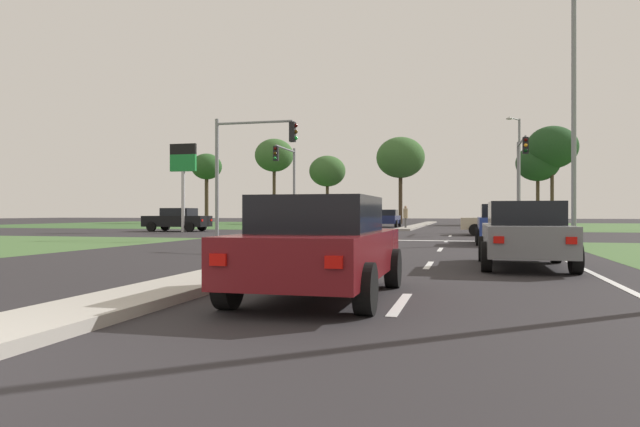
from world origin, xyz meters
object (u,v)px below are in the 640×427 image
Objects in this scene: car_silver_fifth at (330,220)px; treeline_sixth at (552,148)px; car_navy_sixth at (388,218)px; fuel_price_totem at (183,168)px; treeline_second at (274,156)px; car_blue_third at (502,224)px; street_lamp_third at (518,167)px; car_beige_near at (500,221)px; treeline_fourth at (401,158)px; car_maroon_second at (320,246)px; traffic_signal_far_right at (521,167)px; treeline_third at (327,171)px; traffic_signal_near_left at (245,156)px; treeline_fifth at (538,163)px; car_black_fourth at (177,219)px; treeline_near at (207,167)px; car_grey_seventh at (524,234)px; pedestrian_at_median at (406,214)px; street_lamp_second at (570,100)px; traffic_signal_far_left at (288,173)px.

car_silver_fifth is 0.42× the size of treeline_sixth.
car_navy_sixth is 20.04m from fuel_price_totem.
treeline_sixth reaches higher than car_navy_sixth.
treeline_sixth is (31.00, 0.30, 0.13)m from treeline_second.
car_blue_third is 28.29m from street_lamp_third.
treeline_fourth is (-9.06, 32.51, 6.72)m from car_beige_near.
treeline_second is at bearing 109.39° from car_maroon_second.
traffic_signal_far_right is 33.71m from treeline_third.
traffic_signal_far_right is at bearing -47.34° from treeline_second.
traffic_signal_near_left is at bearing 81.13° from car_navy_sixth.
street_lamp_third is at bearing 81.79° from car_maroon_second.
car_black_fourth is at bearing -130.20° from treeline_fifth.
traffic_signal_near_left is 0.74× the size of treeline_third.
treeline_near is at bearing 112.77° from fuel_price_totem.
car_blue_third is at bearing 177.42° from car_beige_near.
car_grey_seventh is 24.25m from traffic_signal_far_right.
pedestrian_at_median is (-5.70, 29.65, 0.37)m from car_grey_seventh.
treeline_third is at bearing 124.35° from traffic_signal_far_right.
car_beige_near is 9.29m from street_lamp_second.
car_navy_sixth is 7.54m from pedestrian_at_median.
car_silver_fifth reaches higher than car_black_fourth.
street_lamp_second reaches higher than car_maroon_second.
car_beige_near is at bearing 87.42° from car_blue_third.
traffic_signal_far_right is at bearing 9.00° from fuel_price_totem.
traffic_signal_far_right is 0.56× the size of treeline_sixth.
fuel_price_totem is (-5.99, -3.67, 0.20)m from traffic_signal_far_left.
car_blue_third is 0.49× the size of treeline_near.
car_blue_third is at bearing -11.71° from traffic_signal_near_left.
treeline_second is (-23.48, 51.57, 7.28)m from car_grey_seventh.
treeline_second is at bearing 24.34° from car_silver_fifth.
car_maroon_second is 0.97× the size of car_silver_fifth.
traffic_signal_far_left is at bearing 133.33° from car_blue_third.
traffic_signal_far_left is (-13.31, 14.11, 3.20)m from car_blue_third.
car_black_fourth is at bearing 84.43° from car_beige_near.
treeline_second is at bearing 36.78° from car_beige_near.
street_lamp_third is at bearing 89.86° from street_lamp_second.
treeline_near is (-28.98, 57.49, 6.09)m from car_maroon_second.
traffic_signal_far_left reaches higher than car_blue_third.
car_silver_fifth is 16.72m from car_navy_sixth.
traffic_signal_near_left reaches higher than pedestrian_at_median.
car_grey_seventh is at bearing 178.53° from car_beige_near.
treeline_third is (-17.02, 51.72, 5.31)m from car_grey_seventh.
treeline_second is at bearing 97.84° from fuel_price_totem.
car_silver_fifth is (-9.35, 10.01, 0.02)m from car_blue_third.
car_beige_near is 0.42× the size of treeline_fourth.
car_beige_near is at bearing 88.53° from car_grey_seventh.
street_lamp_second is at bearing 18.05° from pedestrian_at_median.
street_lamp_second is (0.94, -11.77, 1.91)m from traffic_signal_far_right.
treeline_sixth is at bearing 0.12° from treeline_near.
car_silver_fifth is at bearing -2.50° from fuel_price_totem.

